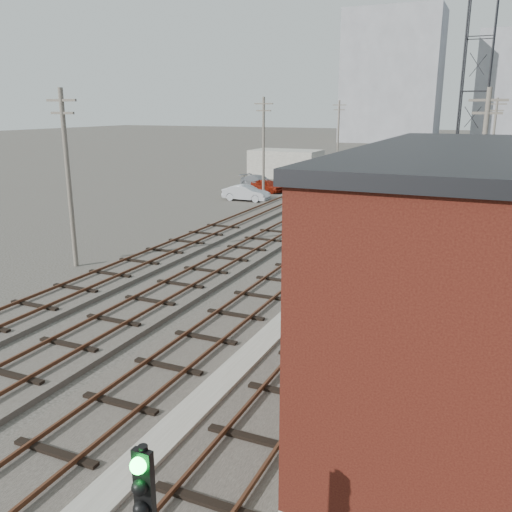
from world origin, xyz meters
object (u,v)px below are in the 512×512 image
Objects in this scene: site_trailer at (347,175)px; car_grey at (259,182)px; switch_stand at (338,216)px; car_silver at (246,193)px; car_red at (268,186)px.

car_grey is (-7.85, -5.45, -0.50)m from site_trailer.
switch_stand reaches higher than car_silver.
car_silver reaches higher than car_grey.
switch_stand is 0.23× the size of site_trailer.
car_silver reaches higher than car_red.
car_grey is (-1.76, 1.91, 0.04)m from car_red.
site_trailer is (-4.45, 19.53, 0.54)m from switch_stand.
site_trailer is at bearing -19.57° from car_red.
site_trailer reaches higher than switch_stand.
car_silver is 0.91× the size of car_grey.
car_red is at bearing -117.42° from site_trailer.
switch_stand is 12.24m from car_silver.
site_trailer reaches higher than car_grey.
car_red is at bearing 149.66° from switch_stand.
car_silver is 7.72m from car_grey.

